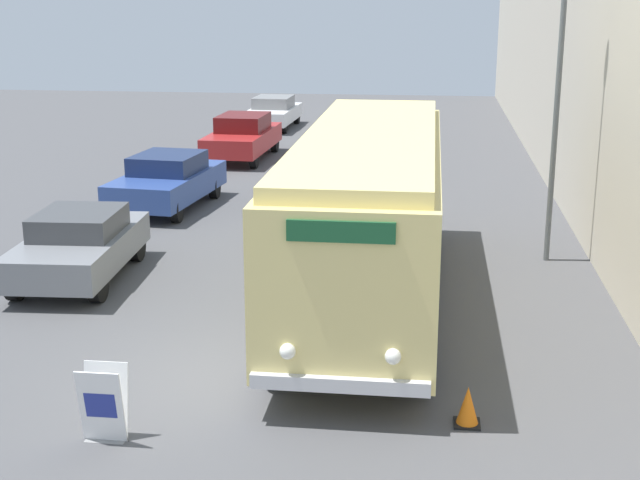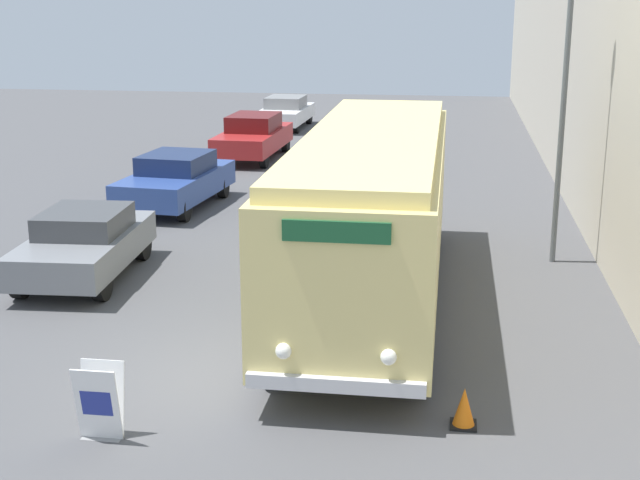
{
  "view_description": "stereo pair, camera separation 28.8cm",
  "coord_description": "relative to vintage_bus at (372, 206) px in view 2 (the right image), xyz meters",
  "views": [
    {
      "loc": [
        3.01,
        -12.16,
        5.65
      ],
      "look_at": [
        1.31,
        1.36,
        1.88
      ],
      "focal_mm": 50.0,
      "sensor_mm": 36.0,
      "label": 1
    },
    {
      "loc": [
        3.29,
        -12.12,
        5.65
      ],
      "look_at": [
        1.31,
        1.36,
        1.88
      ],
      "focal_mm": 50.0,
      "sensor_mm": 36.0,
      "label": 2
    }
  ],
  "objects": [
    {
      "name": "parked_car_mid",
      "position": [
        -5.99,
        6.91,
        -1.08
      ],
      "size": [
        2.36,
        4.47,
        1.47
      ],
      "rotation": [
        0.0,
        0.0,
        -0.1
      ],
      "color": "black",
      "rests_on": "ground_plane"
    },
    {
      "name": "parked_car_far",
      "position": [
        -5.51,
        14.53,
        -1.04
      ],
      "size": [
        2.04,
        4.76,
        1.56
      ],
      "rotation": [
        0.0,
        0.0,
        -0.04
      ],
      "color": "black",
      "rests_on": "ground_plane"
    },
    {
      "name": "parked_car_near",
      "position": [
        -5.95,
        0.55,
        -1.11
      ],
      "size": [
        2.09,
        4.23,
        1.4
      ],
      "rotation": [
        0.0,
        0.0,
        0.05
      ],
      "color": "black",
      "rests_on": "ground_plane"
    },
    {
      "name": "streetlamp",
      "position": [
        3.7,
        3.1,
        2.62
      ],
      "size": [
        0.36,
        0.36,
        6.95
      ],
      "color": "#595E60",
      "rests_on": "ground_plane"
    },
    {
      "name": "building_wall_right",
      "position": [
        4.8,
        6.01,
        1.49
      ],
      "size": [
        0.3,
        60.0,
        6.65
      ],
      "color": "beige",
      "rests_on": "ground_plane"
    },
    {
      "name": "parked_car_distant",
      "position": [
        -5.77,
        22.14,
        -1.14
      ],
      "size": [
        1.95,
        4.36,
        1.36
      ],
      "rotation": [
        0.0,
        0.0,
        -0.03
      ],
      "color": "black",
      "rests_on": "ground_plane"
    },
    {
      "name": "sign_board",
      "position": [
        -3.01,
        -6.01,
        -1.34
      ],
      "size": [
        0.59,
        0.39,
        1.04
      ],
      "color": "gray",
      "rests_on": "ground_plane"
    },
    {
      "name": "vintage_bus",
      "position": [
        0.0,
        0.0,
        0.0
      ],
      "size": [
        2.54,
        10.69,
        3.23
      ],
      "color": "black",
      "rests_on": "ground_plane"
    },
    {
      "name": "traffic_cone",
      "position": [
        1.71,
        -4.99,
        -1.57
      ],
      "size": [
        0.36,
        0.36,
        0.55
      ],
      "color": "black",
      "rests_on": "ground_plane"
    },
    {
      "name": "ground_plane",
      "position": [
        -1.91,
        -3.99,
        -1.84
      ],
      "size": [
        80.0,
        80.0,
        0.0
      ],
      "primitive_type": "plane",
      "color": "#4C4C4F"
    }
  ]
}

